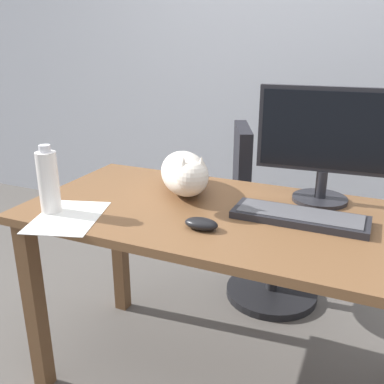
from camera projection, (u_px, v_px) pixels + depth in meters
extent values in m
plane|color=#59544F|center=(223.00, 383.00, 1.76)|extent=(8.00, 8.00, 0.00)
cube|color=silver|center=(315.00, 40.00, 2.65)|extent=(6.00, 0.04, 2.60)
cube|color=brown|center=(228.00, 216.00, 1.51)|extent=(1.43, 0.70, 0.03)
cube|color=brown|center=(35.00, 308.00, 1.63)|extent=(0.06, 0.06, 0.72)
cube|color=brown|center=(120.00, 244.00, 2.14)|extent=(0.06, 0.06, 0.72)
cylinder|color=black|center=(271.00, 292.00, 2.35)|extent=(0.48, 0.48, 0.04)
cylinder|color=black|center=(274.00, 257.00, 2.28)|extent=(0.06, 0.06, 0.46)
cylinder|color=black|center=(277.00, 211.00, 2.19)|extent=(0.44, 0.44, 0.06)
cube|color=black|center=(242.00, 167.00, 2.12)|extent=(0.19, 0.35, 0.40)
cylinder|color=#232328|center=(320.00, 199.00, 1.60)|extent=(0.20, 0.20, 0.01)
cylinder|color=#232328|center=(321.00, 184.00, 1.59)|extent=(0.04, 0.04, 0.10)
cube|color=#232328|center=(327.00, 130.00, 1.52)|extent=(0.48, 0.06, 0.30)
cube|color=black|center=(327.00, 131.00, 1.50)|extent=(0.45, 0.04, 0.27)
cube|color=#232328|center=(300.00, 217.00, 1.43)|extent=(0.44, 0.15, 0.02)
cube|color=#515156|center=(300.00, 213.00, 1.43)|extent=(0.40, 0.12, 0.00)
ellipsoid|color=silver|center=(184.00, 173.00, 1.68)|extent=(0.34, 0.40, 0.15)
sphere|color=silver|center=(193.00, 177.00, 1.47)|extent=(0.11, 0.11, 0.11)
cone|color=silver|center=(201.00, 163.00, 1.46)|extent=(0.04, 0.04, 0.04)
cone|color=silver|center=(184.00, 163.00, 1.45)|extent=(0.04, 0.04, 0.04)
cylinder|color=silver|center=(186.00, 167.00, 1.95)|extent=(0.17, 0.12, 0.03)
ellipsoid|color=black|center=(201.00, 224.00, 1.37)|extent=(0.11, 0.06, 0.04)
cube|color=white|center=(68.00, 217.00, 1.46)|extent=(0.29, 0.34, 0.00)
cylinder|color=silver|center=(49.00, 183.00, 1.47)|extent=(0.07, 0.07, 0.21)
cylinder|color=silver|center=(45.00, 149.00, 1.43)|extent=(0.04, 0.04, 0.02)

